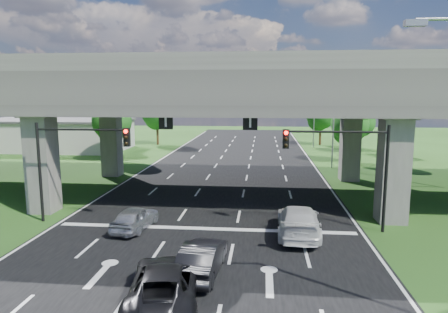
% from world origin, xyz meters
% --- Properties ---
extents(ground, '(160.00, 160.00, 0.00)m').
position_xyz_m(ground, '(0.00, 0.00, 0.00)').
color(ground, '#214114').
rests_on(ground, ground).
extents(road, '(18.00, 120.00, 0.03)m').
position_xyz_m(road, '(0.00, 10.00, 0.01)').
color(road, black).
rests_on(road, ground).
extents(overpass, '(80.00, 15.00, 10.00)m').
position_xyz_m(overpass, '(0.00, 12.00, 7.92)').
color(overpass, '#34322F').
rests_on(overpass, ground).
extents(warehouse, '(20.00, 10.00, 4.00)m').
position_xyz_m(warehouse, '(-26.00, 35.00, 2.00)').
color(warehouse, '#9E9E99').
rests_on(warehouse, ground).
extents(signal_right, '(5.76, 0.54, 6.00)m').
position_xyz_m(signal_right, '(7.82, 3.94, 4.19)').
color(signal_right, black).
rests_on(signal_right, ground).
extents(signal_left, '(5.76, 0.54, 6.00)m').
position_xyz_m(signal_left, '(-7.82, 3.94, 4.19)').
color(signal_left, black).
rests_on(signal_left, ground).
extents(streetlight_far, '(3.38, 0.25, 10.00)m').
position_xyz_m(streetlight_far, '(10.10, 24.00, 5.85)').
color(streetlight_far, gray).
rests_on(streetlight_far, ground).
extents(streetlight_beyond, '(3.38, 0.25, 10.00)m').
position_xyz_m(streetlight_beyond, '(10.10, 40.00, 5.85)').
color(streetlight_beyond, gray).
rests_on(streetlight_beyond, ground).
extents(tree_left_near, '(4.50, 4.50, 7.80)m').
position_xyz_m(tree_left_near, '(-13.95, 26.00, 4.82)').
color(tree_left_near, black).
rests_on(tree_left_near, ground).
extents(tree_left_mid, '(3.91, 3.90, 6.76)m').
position_xyz_m(tree_left_mid, '(-16.95, 34.00, 4.17)').
color(tree_left_mid, black).
rests_on(tree_left_mid, ground).
extents(tree_left_far, '(4.80, 4.80, 8.32)m').
position_xyz_m(tree_left_far, '(-12.95, 42.00, 5.14)').
color(tree_left_far, black).
rests_on(tree_left_far, ground).
extents(tree_right_near, '(4.20, 4.20, 7.28)m').
position_xyz_m(tree_right_near, '(13.05, 28.00, 4.50)').
color(tree_right_near, black).
rests_on(tree_right_near, ground).
extents(tree_right_mid, '(3.91, 3.90, 6.76)m').
position_xyz_m(tree_right_mid, '(16.05, 36.00, 4.17)').
color(tree_right_mid, black).
rests_on(tree_right_mid, ground).
extents(tree_right_far, '(4.50, 4.50, 7.80)m').
position_xyz_m(tree_right_far, '(12.05, 44.00, 4.82)').
color(tree_right_far, black).
rests_on(tree_right_far, ground).
extents(car_silver, '(2.08, 4.07, 1.33)m').
position_xyz_m(car_silver, '(-3.90, 3.00, 0.69)').
color(car_silver, silver).
rests_on(car_silver, road).
extents(car_dark, '(1.77, 4.37, 1.41)m').
position_xyz_m(car_dark, '(0.74, -2.29, 0.74)').
color(car_dark, black).
rests_on(car_dark, road).
extents(car_white, '(2.47, 5.57, 1.59)m').
position_xyz_m(car_white, '(5.24, 3.00, 0.82)').
color(car_white, silver).
rests_on(car_white, road).
extents(car_trailing, '(3.16, 5.63, 1.49)m').
position_xyz_m(car_trailing, '(-0.25, -4.79, 0.77)').
color(car_trailing, black).
rests_on(car_trailing, road).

